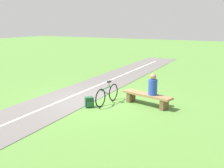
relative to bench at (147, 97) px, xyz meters
name	(u,v)px	position (x,y,z in m)	size (l,w,h in m)	color
ground_plane	(94,100)	(2.12, 0.40, -0.32)	(80.00, 80.00, 0.00)	#548438
bench	(147,97)	(0.00, 0.00, 0.00)	(2.07, 0.89, 0.46)	#937047
person_seated	(153,86)	(-0.24, 0.06, 0.49)	(0.40, 0.40, 0.80)	#2847B7
bicycle	(107,95)	(1.42, 0.53, 0.04)	(0.08, 1.68, 0.88)	black
backpack	(89,102)	(1.78, 1.23, -0.13)	(0.39, 0.39, 0.38)	#1E4C2D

